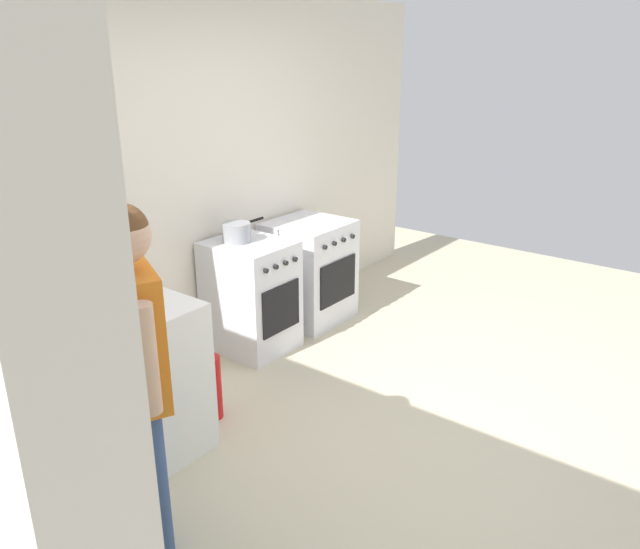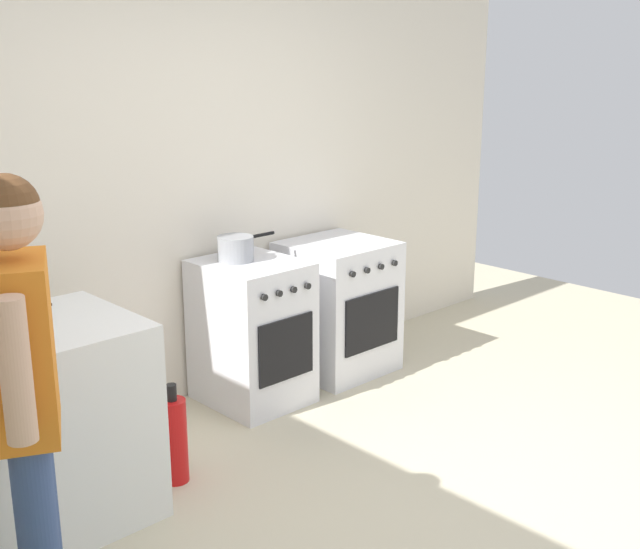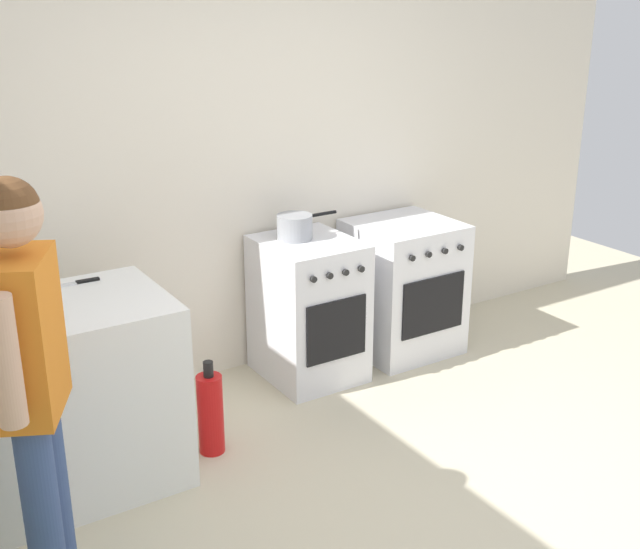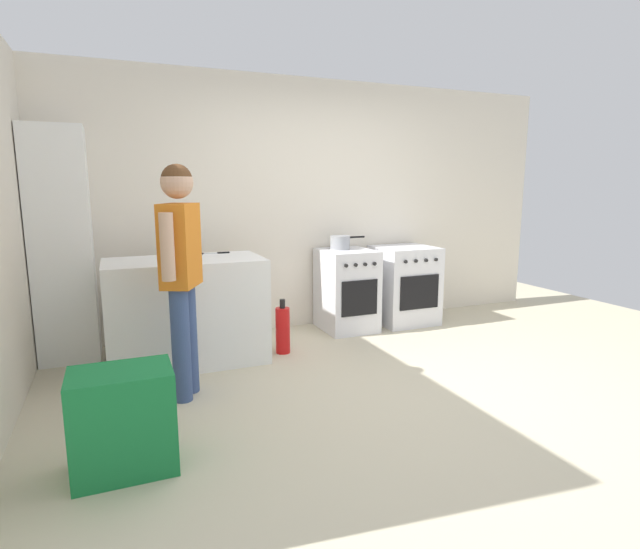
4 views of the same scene
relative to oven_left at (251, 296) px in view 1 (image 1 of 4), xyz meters
The scene contains 12 objects.
ground_plane 1.67m from the oven_left, 102.51° to the right, with size 8.00×8.00×0.00m, color beige.
back_wall 1.01m from the oven_left, 133.25° to the left, with size 6.00×0.10×2.60m, color silver.
counter_unit 1.74m from the oven_left, 167.47° to the right, with size 1.30×0.70×0.90m, color white.
oven_left is the anchor object (origin of this frame).
oven_right 0.71m from the oven_left, ahead, with size 0.62×0.62×0.85m.
pot 0.50m from the oven_left, 120.11° to the left, with size 0.39×0.21×0.14m.
knife_carving 1.72m from the oven_left, behind, with size 0.33×0.08×0.01m.
knife_utility 1.92m from the oven_left, 162.36° to the right, with size 0.25×0.04×0.01m.
knife_chef 1.49m from the oven_left, behind, with size 0.31×0.04×0.01m.
knife_paring 1.84m from the oven_left, 166.88° to the right, with size 0.20×0.11×0.01m.
person 2.21m from the oven_left, 148.43° to the right, with size 0.33×0.52×1.66m.
fire_extinguisher 1.01m from the oven_left, 151.22° to the right, with size 0.13×0.13×0.50m.
Camera 1 is at (-2.80, -1.50, 2.20)m, focal length 35.00 mm.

